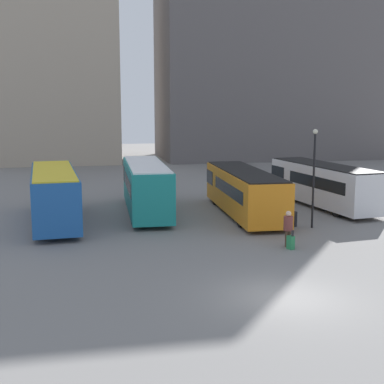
{
  "coord_description": "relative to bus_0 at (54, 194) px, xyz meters",
  "views": [
    {
      "loc": [
        -7.12,
        -17.55,
        6.95
      ],
      "look_at": [
        -1.66,
        9.48,
        2.46
      ],
      "focal_mm": 50.0,
      "sensor_mm": 36.0,
      "label": 1
    }
  ],
  "objects": [
    {
      "name": "lamp_post_0",
      "position": [
        14.5,
        -4.39,
        1.58
      ],
      "size": [
        0.28,
        0.28,
        5.63
      ],
      "color": "black",
      "rests_on": "ground_plane"
    },
    {
      "name": "bus_0",
      "position": [
        0.0,
        0.0,
        0.0
      ],
      "size": [
        3.32,
        10.71,
        3.19
      ],
      "rotation": [
        0.0,
        0.0,
        1.65
      ],
      "color": "#1E56A3",
      "rests_on": "ground_plane"
    },
    {
      "name": "building_block_right",
      "position": [
        27.28,
        36.88,
        15.6
      ],
      "size": [
        30.97,
        14.27,
        34.67
      ],
      "color": "#5B5656",
      "rests_on": "ground_plane"
    },
    {
      "name": "trash_bin",
      "position": [
        13.57,
        -3.78,
        -1.31
      ],
      "size": [
        0.52,
        0.52,
        0.85
      ],
      "color": "black",
      "rests_on": "ground_plane"
    },
    {
      "name": "traveler",
      "position": [
        11.63,
        -7.97,
        -0.67
      ],
      "size": [
        0.61,
        0.61,
        1.8
      ],
      "rotation": [
        0.0,
        0.0,
        1.98
      ],
      "color": "#4C3828",
      "rests_on": "ground_plane"
    },
    {
      "name": "ground_plane",
      "position": [
        8.97,
        -14.77,
        -1.74
      ],
      "size": [
        160.0,
        160.0,
        0.0
      ],
      "primitive_type": "plane",
      "color": "slate"
    },
    {
      "name": "bus_3",
      "position": [
        17.92,
        1.6,
        -0.13
      ],
      "size": [
        3.85,
        10.87,
        2.95
      ],
      "rotation": [
        0.0,
        0.0,
        1.7
      ],
      "color": "silver",
      "rests_on": "ground_plane"
    },
    {
      "name": "bus_2",
      "position": [
        11.78,
        0.16,
        -0.18
      ],
      "size": [
        3.0,
        11.49,
        2.86
      ],
      "rotation": [
        0.0,
        0.0,
        1.54
      ],
      "color": "orange",
      "rests_on": "ground_plane"
    },
    {
      "name": "bus_1",
      "position": [
        5.69,
        1.78,
        0.04
      ],
      "size": [
        2.74,
        10.51,
        3.27
      ],
      "rotation": [
        0.0,
        0.0,
        1.54
      ],
      "color": "#19847F",
      "rests_on": "ground_plane"
    },
    {
      "name": "building_block_left",
      "position": [
        -2.02,
        36.88,
        9.92
      ],
      "size": [
        16.32,
        13.63,
        23.31
      ],
      "color": "tan",
      "rests_on": "ground_plane"
    },
    {
      "name": "suitcase",
      "position": [
        11.57,
        -8.49,
        -1.4
      ],
      "size": [
        0.37,
        0.4,
        0.96
      ],
      "rotation": [
        0.0,
        0.0,
        1.98
      ],
      "color": "#28844C",
      "rests_on": "ground_plane"
    }
  ]
}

